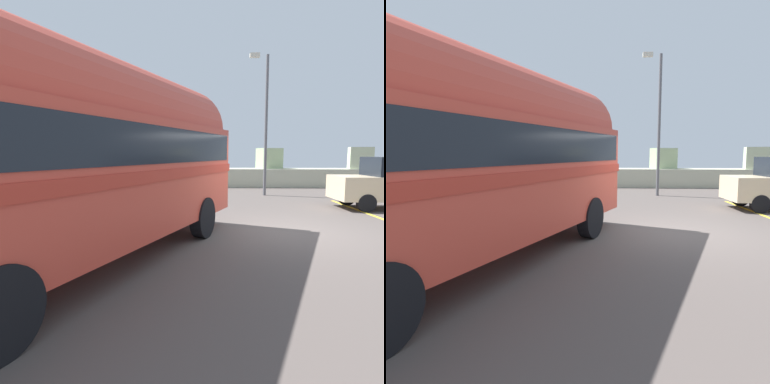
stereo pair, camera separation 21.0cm
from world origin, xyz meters
The scene contains 4 objects.
ground centered at (0.00, 0.00, 0.01)m, with size 32.00×26.00×0.02m.
breakwater centered at (0.47, 11.79, 0.66)m, with size 31.36×2.30×2.37m.
vintage_coach centered at (-4.18, -2.62, 2.05)m, with size 5.48×8.85×3.70m.
lamp_post centered at (0.69, 7.45, 3.65)m, with size 0.91×0.43×6.48m.
Camera 2 is at (-1.98, -8.39, 2.01)m, focal length 31.22 mm.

